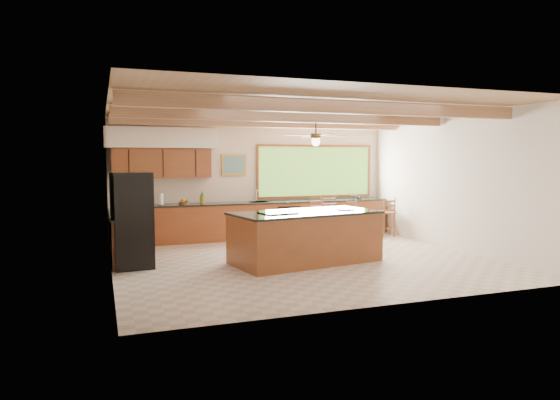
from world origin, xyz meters
name	(u,v)px	position (x,y,z in m)	size (l,w,h in m)	color
ground	(302,260)	(0.00, 0.00, 0.00)	(7.20, 7.20, 0.00)	beige
room_shell	(283,149)	(-0.17, 0.65, 2.21)	(7.27, 6.54, 3.02)	beige
counter_run	(231,223)	(-0.82, 2.52, 0.46)	(7.12, 3.10, 1.23)	brown
island	(306,237)	(-0.03, -0.22, 0.50)	(3.03, 1.81, 1.01)	brown
refrigerator	(132,220)	(-3.22, 0.40, 0.88)	(0.75, 0.74, 1.76)	black
bar_stool_a	(314,214)	(1.27, 2.32, 0.62)	(0.38, 0.38, 1.04)	brown
bar_stool_b	(329,213)	(1.47, 1.90, 0.68)	(0.49, 0.49, 1.14)	brown
bar_stool_c	(388,213)	(3.20, 1.98, 0.61)	(0.43, 0.43, 1.03)	brown
bar_stool_d	(350,214)	(2.27, 2.32, 0.58)	(0.36, 0.36, 0.99)	brown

